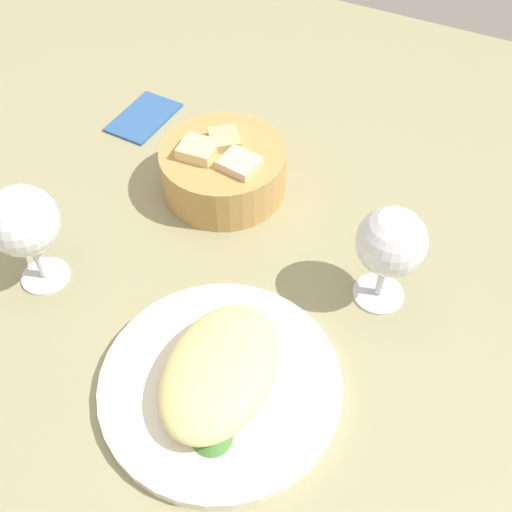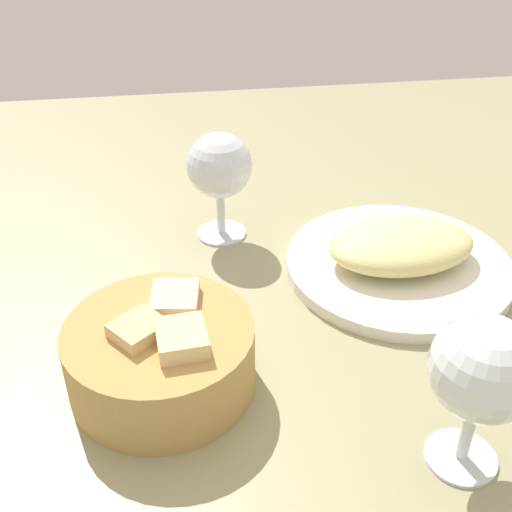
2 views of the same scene
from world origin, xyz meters
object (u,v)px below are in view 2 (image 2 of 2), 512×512
plate (398,265)px  wine_glass_far (483,373)px  bread_basket (162,354)px  wine_glass_near (219,169)px

plate → wine_glass_far: bearing=82.2°
plate → bread_basket: size_ratio=1.53×
plate → wine_glass_near: bearing=-29.5°
wine_glass_near → plate: bearing=150.5°
plate → wine_glass_far: (3.51, 25.74, 8.64)cm
wine_glass_far → bread_basket: bearing=-27.3°
bread_basket → wine_glass_far: wine_glass_far is taller
bread_basket → wine_glass_near: wine_glass_near is taller
wine_glass_near → wine_glass_far: size_ratio=0.95×
wine_glass_near → wine_glass_far: (-15.29, 36.39, 0.54)cm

